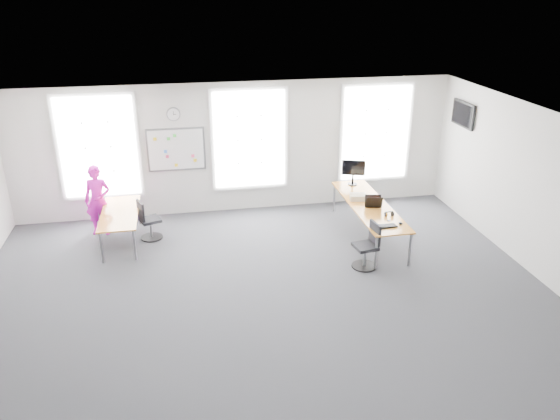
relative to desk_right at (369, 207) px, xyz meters
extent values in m
plane|color=#242429|center=(-2.53, -2.02, -0.67)|extent=(10.00, 10.00, 0.00)
plane|color=white|center=(-2.53, -2.02, 2.33)|extent=(10.00, 10.00, 0.00)
plane|color=silver|center=(-2.53, 1.98, 0.83)|extent=(10.00, 0.00, 10.00)
plane|color=silver|center=(-2.53, -6.02, 0.83)|extent=(10.00, 0.00, 10.00)
plane|color=silver|center=(2.47, -2.02, 0.83)|extent=(0.00, 10.00, 10.00)
cube|color=silver|center=(-5.53, 1.95, 1.03)|extent=(1.60, 0.06, 2.20)
cube|color=silver|center=(-2.23, 1.95, 1.03)|extent=(1.60, 0.06, 2.20)
cube|color=silver|center=(0.77, 1.95, 1.03)|extent=(1.60, 0.06, 2.20)
cube|color=gold|center=(0.00, 0.00, 0.03)|extent=(0.79, 2.96, 0.03)
cylinder|color=gray|center=(-0.33, -1.42, -0.33)|extent=(0.05, 0.05, 0.69)
cylinder|color=gray|center=(0.33, -1.42, -0.33)|extent=(0.05, 0.05, 0.69)
cylinder|color=gray|center=(-0.33, 1.42, -0.33)|extent=(0.05, 0.05, 0.69)
cylinder|color=gray|center=(0.33, 1.42, -0.33)|extent=(0.05, 0.05, 0.69)
cube|color=gold|center=(-5.09, 0.66, -0.01)|extent=(0.74, 1.84, 0.03)
cylinder|color=gray|center=(-5.40, -0.20, -0.35)|extent=(0.05, 0.05, 0.65)
cylinder|color=gray|center=(-4.79, -0.20, -0.35)|extent=(0.05, 0.05, 0.65)
cylinder|color=gray|center=(-5.40, 1.52, -0.35)|extent=(0.05, 0.05, 0.65)
cylinder|color=gray|center=(-4.79, 1.52, -0.35)|extent=(0.05, 0.05, 0.65)
cylinder|color=black|center=(-0.51, -1.29, -0.66)|extent=(0.48, 0.48, 0.03)
cylinder|color=gray|center=(-0.51, -1.29, -0.45)|extent=(0.05, 0.05, 0.38)
cube|color=black|center=(-0.51, -1.29, -0.24)|extent=(0.46, 0.46, 0.06)
cube|color=black|center=(-0.32, -1.26, 0.01)|extent=(0.10, 0.39, 0.41)
cylinder|color=black|center=(-4.51, 0.75, -0.66)|extent=(0.46, 0.46, 0.03)
cylinder|color=gray|center=(-4.51, 0.75, -0.46)|extent=(0.05, 0.05, 0.37)
cube|color=black|center=(-4.51, 0.75, -0.26)|extent=(0.50, 0.50, 0.06)
cube|color=black|center=(-4.68, 0.68, -0.01)|extent=(0.17, 0.37, 0.40)
imported|color=#DF17BD|center=(-5.57, 1.19, 0.08)|extent=(0.60, 0.43, 1.51)
cube|color=white|center=(-3.88, 1.95, 0.88)|extent=(1.20, 0.03, 0.90)
cylinder|color=gray|center=(-3.88, 1.95, 1.68)|extent=(0.30, 0.04, 0.30)
cube|color=black|center=(2.42, 0.98, 1.63)|extent=(0.06, 0.90, 0.55)
cube|color=black|center=(-0.09, -1.12, 0.06)|extent=(0.49, 0.22, 0.02)
ellipsoid|color=black|center=(0.26, -1.06, 0.07)|extent=(0.10, 0.13, 0.04)
cylinder|color=black|center=(0.10, -0.86, 0.05)|extent=(0.08, 0.08, 0.01)
cylinder|color=black|center=(0.12, -0.65, 0.09)|extent=(0.04, 0.09, 0.09)
cylinder|color=black|center=(0.25, -0.65, 0.09)|extent=(0.04, 0.09, 0.09)
cylinder|color=gold|center=(0.12, -0.65, 0.09)|extent=(0.01, 0.09, 0.09)
cube|color=black|center=(0.19, -0.65, 0.14)|extent=(0.16, 0.02, 0.01)
cube|color=black|center=(0.02, -0.14, 0.18)|extent=(0.34, 0.14, 0.27)
cube|color=#F33C0B|center=(0.02, -0.22, 0.17)|extent=(0.32, 0.15, 0.24)
cube|color=black|center=(0.02, -0.23, 0.18)|extent=(0.34, 0.16, 0.26)
cube|color=beige|center=(-0.14, 0.31, 0.11)|extent=(0.39, 0.32, 0.12)
cylinder|color=black|center=(0.03, 1.22, 0.06)|extent=(0.21, 0.21, 0.02)
cylinder|color=black|center=(0.03, 1.22, 0.16)|extent=(0.04, 0.04, 0.21)
cube|color=black|center=(0.03, 1.20, 0.46)|extent=(0.51, 0.20, 0.35)
cube|color=black|center=(0.03, 1.18, 0.46)|extent=(0.46, 0.16, 0.31)
camera|label=1|loc=(-3.78, -9.97, 4.38)|focal=35.00mm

